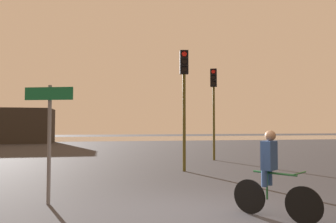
{
  "coord_description": "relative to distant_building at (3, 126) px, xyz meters",
  "views": [
    {
      "loc": [
        -1.73,
        -6.04,
        1.7
      ],
      "look_at": [
        0.5,
        5.0,
        2.2
      ],
      "focal_mm": 35.0,
      "sensor_mm": 36.0,
      "label": 1
    }
  ],
  "objects": [
    {
      "name": "direction_sign_post",
      "position": [
        8.48,
        -27.39,
        -0.03
      ],
      "size": [
        1.06,
        0.37,
        2.6
      ],
      "rotation": [
        0.0,
        0.0,
        2.83
      ],
      "color": "slate",
      "rests_on": "ground"
    },
    {
      "name": "distant_building",
      "position": [
        0.0,
        0.0,
        0.0
      ],
      "size": [
        9.34,
        4.0,
        3.45
      ],
      "primitive_type": "cube",
      "color": "#2D2823",
      "rests_on": "ground"
    },
    {
      "name": "water_strip",
      "position": [
        11.35,
        10.0,
        -1.72
      ],
      "size": [
        80.0,
        16.0,
        0.01
      ],
      "primitive_type": "cube",
      "color": "gray",
      "rests_on": "ground"
    },
    {
      "name": "traffic_light_far_right",
      "position": [
        15.1,
        -19.36,
        1.45
      ],
      "size": [
        0.39,
        0.41,
        4.57
      ],
      "rotation": [
        0.0,
        0.0,
        2.74
      ],
      "color": "#4C4719",
      "rests_on": "ground"
    },
    {
      "name": "traffic_light_center",
      "position": [
        12.66,
        -22.94,
        1.45
      ],
      "size": [
        0.36,
        0.37,
        4.58
      ],
      "rotation": [
        0.0,
        0.0,
        2.97
      ],
      "color": "#4C4719",
      "rests_on": "ground"
    },
    {
      "name": "cyclist",
      "position": [
        12.71,
        -29.32,
        -0.9
      ],
      "size": [
        1.02,
        1.42,
        1.62
      ],
      "rotation": [
        0.0,
        0.0,
        -2.53
      ],
      "color": "black",
      "rests_on": "ground"
    },
    {
      "name": "ground_plane",
      "position": [
        11.35,
        -28.89,
        -1.72
      ],
      "size": [
        120.0,
        120.0,
        0.0
      ],
      "primitive_type": "plane",
      "color": "#333338"
    }
  ]
}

